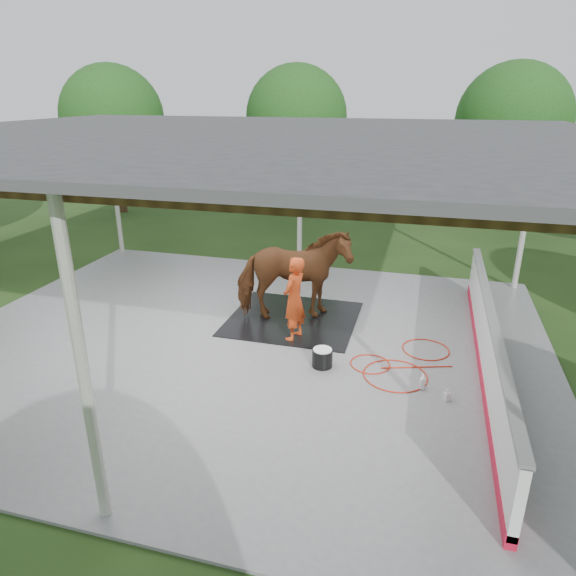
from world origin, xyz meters
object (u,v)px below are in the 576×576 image
(dasher_board, at_px, (487,344))
(wash_bucket, at_px, (322,357))
(horse, at_px, (293,275))
(handler, at_px, (294,299))

(dasher_board, bearing_deg, wash_bucket, -168.30)
(dasher_board, relative_size, horse, 3.35)
(wash_bucket, bearing_deg, handler, 129.35)
(dasher_board, height_order, wash_bucket, dasher_board)
(horse, distance_m, wash_bucket, 2.30)
(dasher_board, relative_size, wash_bucket, 21.31)
(horse, bearing_deg, handler, 174.59)
(handler, bearing_deg, dasher_board, 98.31)
(dasher_board, xyz_separation_m, wash_bucket, (-2.83, -0.59, -0.37))
(wash_bucket, bearing_deg, horse, 119.38)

